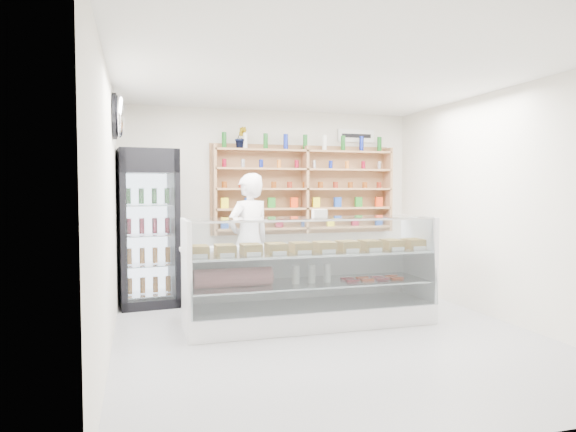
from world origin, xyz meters
name	(u,v)px	position (x,y,z in m)	size (l,w,h in m)	color
room	(329,207)	(0.00, 0.00, 1.40)	(5.00, 5.00, 5.00)	#9C9DA1
display_counter	(310,295)	(-0.04, 0.51, 0.35)	(2.92, 0.87, 1.27)	white
shop_worker	(249,241)	(-0.56, 1.52, 0.90)	(0.66, 0.43, 1.81)	silver
drinks_cooler	(148,228)	(-1.85, 2.10, 1.07)	(0.84, 0.82, 2.13)	black
wall_shelving	(305,189)	(0.50, 2.34, 1.59)	(2.84, 0.28, 1.33)	#AC7651
potted_plant	(241,138)	(-0.50, 2.34, 2.35)	(0.18, 0.14, 0.32)	#1E6626
security_mirror	(119,116)	(-2.17, 1.20, 2.45)	(0.15, 0.50, 0.50)	silver
wall_sign	(356,136)	(1.40, 2.47, 2.45)	(0.62, 0.03, 0.20)	white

